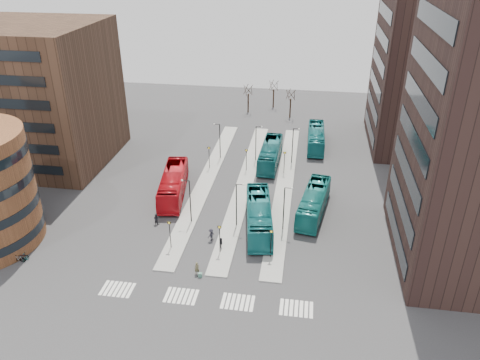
# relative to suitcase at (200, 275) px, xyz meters

# --- Properties ---
(ground) EXTENTS (160.00, 160.00, 0.00)m
(ground) POSITION_rel_suitcase_xyz_m (-0.28, -7.32, -0.26)
(ground) COLOR #2C2C2E
(ground) RESTS_ON ground
(island_left) EXTENTS (2.50, 45.00, 0.15)m
(island_left) POSITION_rel_suitcase_xyz_m (-4.28, 22.68, -0.18)
(island_left) COLOR gray
(island_left) RESTS_ON ground
(island_mid) EXTENTS (2.50, 45.00, 0.15)m
(island_mid) POSITION_rel_suitcase_xyz_m (1.72, 22.68, -0.18)
(island_mid) COLOR gray
(island_mid) RESTS_ON ground
(island_right) EXTENTS (2.50, 45.00, 0.15)m
(island_right) POSITION_rel_suitcase_xyz_m (7.72, 22.68, -0.18)
(island_right) COLOR gray
(island_right) RESTS_ON ground
(suitcase) EXTENTS (0.43, 0.34, 0.52)m
(suitcase) POSITION_rel_suitcase_xyz_m (0.00, 0.00, 0.00)
(suitcase) COLOR navy
(suitcase) RESTS_ON ground
(red_bus) EXTENTS (4.98, 13.28, 3.61)m
(red_bus) POSITION_rel_suitcase_xyz_m (-7.95, 17.43, 1.55)
(red_bus) COLOR #B90E16
(red_bus) RESTS_ON ground
(teal_bus_a) EXTENTS (4.91, 13.17, 3.58)m
(teal_bus_a) POSITION_rel_suitcase_xyz_m (5.21, 10.79, 1.53)
(teal_bus_a) COLOR #156A6D
(teal_bus_a) RESTS_ON ground
(teal_bus_b) EXTENTS (3.18, 12.28, 3.40)m
(teal_bus_b) POSITION_rel_suitcase_xyz_m (4.80, 30.15, 1.44)
(teal_bus_b) COLOR #135C5F
(teal_bus_b) RESTS_ON ground
(teal_bus_c) EXTENTS (4.71, 12.40, 3.37)m
(teal_bus_c) POSITION_rel_suitcase_xyz_m (12.07, 15.45, 1.43)
(teal_bus_c) COLOR #166E6B
(teal_bus_c) RESTS_ON ground
(teal_bus_d) EXTENTS (2.91, 11.99, 3.33)m
(teal_bus_d) POSITION_rel_suitcase_xyz_m (12.13, 38.35, 1.41)
(teal_bus_d) COLOR #166A6E
(teal_bus_d) RESTS_ON ground
(traveller) EXTENTS (0.61, 0.44, 1.56)m
(traveller) POSITION_rel_suitcase_xyz_m (-0.44, 0.43, 0.52)
(traveller) COLOR brown
(traveller) RESTS_ON ground
(commuter_a) EXTENTS (0.87, 0.76, 1.52)m
(commuter_a) POSITION_rel_suitcase_xyz_m (-8.07, 9.59, 0.50)
(commuter_a) COLOR black
(commuter_a) RESTS_ON ground
(commuter_b) EXTENTS (0.45, 0.91, 1.50)m
(commuter_b) POSITION_rel_suitcase_xyz_m (1.30, 5.56, 0.49)
(commuter_b) COLOR black
(commuter_b) RESTS_ON ground
(commuter_c) EXTENTS (1.06, 1.20, 1.61)m
(commuter_c) POSITION_rel_suitcase_xyz_m (-0.26, 7.10, 0.54)
(commuter_c) COLOR black
(commuter_c) RESTS_ON ground
(bicycle_near) EXTENTS (1.75, 0.92, 0.87)m
(bicycle_near) POSITION_rel_suitcase_xyz_m (-21.28, -0.33, 0.18)
(bicycle_near) COLOR gray
(bicycle_near) RESTS_ON ground
(bicycle_mid) EXTENTS (1.49, 0.51, 0.88)m
(bicycle_mid) POSITION_rel_suitcase_xyz_m (-21.28, -0.59, 0.18)
(bicycle_mid) COLOR gray
(bicycle_mid) RESTS_ON ground
(bicycle_far) EXTENTS (2.01, 1.02, 1.01)m
(bicycle_far) POSITION_rel_suitcase_xyz_m (-21.28, -0.17, 0.24)
(bicycle_far) COLOR gray
(bicycle_far) RESTS_ON ground
(crosswalk_stripes) EXTENTS (22.35, 2.40, 0.01)m
(crosswalk_stripes) POSITION_rel_suitcase_xyz_m (1.47, -3.32, -0.25)
(crosswalk_stripes) COLOR silver
(crosswalk_stripes) RESTS_ON ground
(office_block) EXTENTS (25.00, 20.12, 22.00)m
(office_block) POSITION_rel_suitcase_xyz_m (-34.28, 26.66, 10.74)
(office_block) COLOR #432C1F
(office_block) RESTS_ON ground
(tower_far) EXTENTS (20.12, 20.00, 30.00)m
(tower_far) POSITION_rel_suitcase_xyz_m (31.70, 42.68, 14.74)
(tower_far) COLOR black
(tower_far) RESTS_ON ground
(sign_poles) EXTENTS (12.45, 22.12, 3.65)m
(sign_poles) POSITION_rel_suitcase_xyz_m (1.32, 15.68, 2.15)
(sign_poles) COLOR black
(sign_poles) RESTS_ON ground
(lamp_posts) EXTENTS (14.04, 20.24, 6.12)m
(lamp_posts) POSITION_rel_suitcase_xyz_m (2.36, 20.68, 3.32)
(lamp_posts) COLOR black
(lamp_posts) RESTS_ON ground
(bare_trees) EXTENTS (10.97, 8.14, 5.90)m
(bare_trees) POSITION_rel_suitcase_xyz_m (2.39, 55.34, 2.47)
(bare_trees) COLOR black
(bare_trees) RESTS_ON ground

